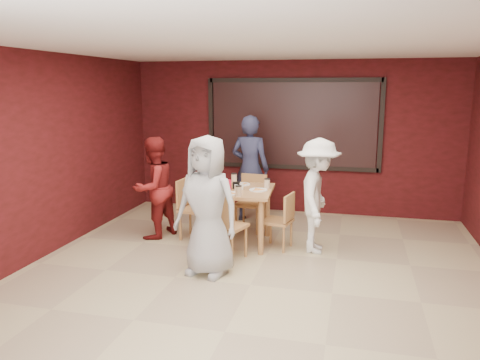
% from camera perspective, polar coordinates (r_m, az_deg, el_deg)
% --- Properties ---
extents(floor, '(7.00, 7.00, 0.00)m').
position_cam_1_polar(floor, '(5.72, 1.28, -12.68)').
color(floor, tan).
rests_on(floor, ground).
extents(window_blinds, '(3.00, 0.02, 1.50)m').
position_cam_1_polar(window_blinds, '(8.65, 6.40, 6.77)').
color(window_blinds, black).
extents(dining_table, '(1.14, 1.14, 0.99)m').
position_cam_1_polar(dining_table, '(6.93, -0.48, -1.99)').
color(dining_table, '#B27149').
rests_on(dining_table, floor).
extents(chair_front, '(0.56, 0.56, 0.93)m').
position_cam_1_polar(chair_front, '(6.30, -1.92, -5.27)').
color(chair_front, '#B37445').
rests_on(chair_front, floor).
extents(chair_back, '(0.49, 0.49, 0.91)m').
position_cam_1_polar(chair_back, '(7.67, 1.45, -2.33)').
color(chair_back, '#B37445').
rests_on(chair_back, floor).
extents(chair_left, '(0.49, 0.49, 0.93)m').
position_cam_1_polar(chair_left, '(7.29, -6.00, -3.03)').
color(chair_left, '#B37445').
rests_on(chair_left, floor).
extents(chair_right, '(0.47, 0.47, 0.83)m').
position_cam_1_polar(chair_right, '(6.79, 5.12, -4.62)').
color(chair_right, '#B37445').
rests_on(chair_right, floor).
extents(diner_front, '(0.96, 0.73, 1.75)m').
position_cam_1_polar(diner_front, '(5.79, -4.02, -3.19)').
color(diner_front, '#A8A8A8').
rests_on(diner_front, floor).
extents(diner_back, '(0.73, 0.53, 1.85)m').
position_cam_1_polar(diner_back, '(8.12, 1.23, 1.40)').
color(diner_back, '#292D4A').
rests_on(diner_back, floor).
extents(diner_left, '(0.83, 0.93, 1.58)m').
position_cam_1_polar(diner_left, '(7.35, -10.49, -0.95)').
color(diner_left, maroon).
rests_on(diner_left, floor).
extents(diner_right, '(0.62, 1.06, 1.63)m').
position_cam_1_polar(diner_right, '(6.67, 9.47, -1.93)').
color(diner_right, white).
rests_on(diner_right, floor).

